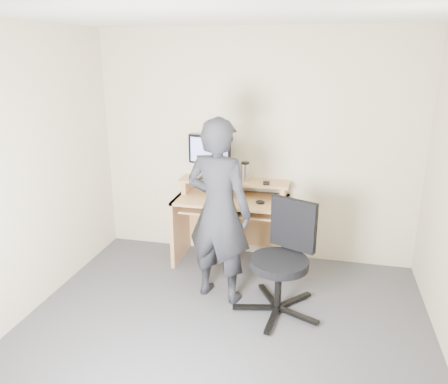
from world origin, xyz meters
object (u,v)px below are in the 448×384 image
at_px(desk, 233,214).
at_px(person, 219,211).
at_px(monitor, 209,153).
at_px(office_chair, 284,254).

relative_size(desk, person, 0.69).
relative_size(desk, monitor, 2.42).
bearing_deg(monitor, office_chair, -33.68).
distance_m(desk, monitor, 0.71).
distance_m(office_chair, person, 0.70).
relative_size(monitor, office_chair, 0.50).
bearing_deg(person, office_chair, -173.22).
bearing_deg(person, monitor, -55.89).
bearing_deg(person, desk, -73.02).
xyz_separation_m(office_chair, person, (-0.61, 0.08, 0.32)).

